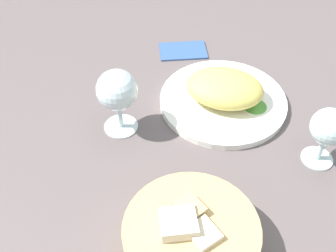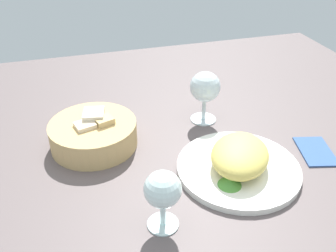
# 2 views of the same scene
# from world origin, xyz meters

# --- Properties ---
(ground_plane) EXTENTS (1.40, 1.40, 0.02)m
(ground_plane) POSITION_xyz_m (0.00, 0.00, -0.01)
(ground_plane) COLOR #5D5150
(plate) EXTENTS (0.26, 0.26, 0.01)m
(plate) POSITION_xyz_m (-0.05, -0.07, 0.01)
(plate) COLOR white
(plate) RESTS_ON ground_plane
(omelette) EXTENTS (0.19, 0.18, 0.06)m
(omelette) POSITION_xyz_m (-0.05, -0.07, 0.04)
(omelette) COLOR #DCC55C
(omelette) RESTS_ON plate
(lettuce_garnish) EXTENTS (0.05, 0.05, 0.02)m
(lettuce_garnish) POSITION_xyz_m (-0.10, -0.03, 0.02)
(lettuce_garnish) COLOR #498D35
(lettuce_garnish) RESTS_ON plate
(bread_basket) EXTENTS (0.20, 0.20, 0.08)m
(bread_basket) POSITION_xyz_m (0.13, 0.21, 0.03)
(bread_basket) COLOR tan
(bread_basket) RESTS_ON ground_plane
(wine_glass_near) EXTENTS (0.08, 0.08, 0.13)m
(wine_glass_near) POSITION_xyz_m (0.16, -0.07, 0.09)
(wine_glass_near) COLOR silver
(wine_glass_near) RESTS_ON ground_plane
(wine_glass_far) EXTENTS (0.06, 0.06, 0.12)m
(wine_glass_far) POSITION_xyz_m (-0.15, 0.12, 0.08)
(wine_glass_far) COLOR silver
(wine_glass_far) RESTS_ON ground_plane
(folded_napkin) EXTENTS (0.12, 0.09, 0.01)m
(folded_napkin) POSITION_xyz_m (-0.04, -0.27, 0.00)
(folded_napkin) COLOR #33548D
(folded_napkin) RESTS_ON ground_plane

